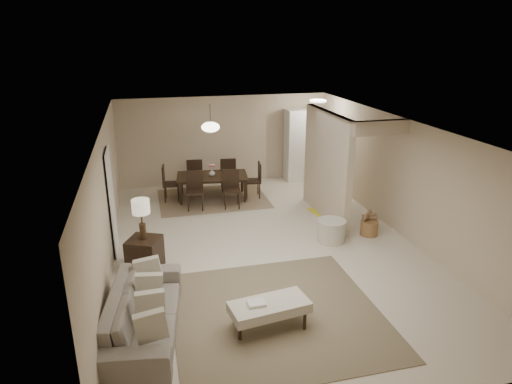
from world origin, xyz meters
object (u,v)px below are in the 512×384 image
object	(u,v)px
round_pouf	(331,231)
dining_table	(213,187)
sofa	(144,312)
wicker_basket	(369,228)
pantry_cabinet	(306,145)
side_table	(145,254)
ottoman_bench	(269,307)

from	to	relation	value
round_pouf	dining_table	xyz separation A→B (m)	(-2.01, 3.19, 0.09)
sofa	wicker_basket	world-z (taller)	sofa
pantry_cabinet	side_table	xyz separation A→B (m)	(-4.75, -4.52, -0.75)
pantry_cabinet	ottoman_bench	bearing A→B (deg)	-113.83
ottoman_bench	wicker_basket	world-z (taller)	ottoman_bench
pantry_cabinet	dining_table	distance (m)	3.22
ottoman_bench	wicker_basket	xyz separation A→B (m)	(2.99, 2.65, -0.17)
sofa	ottoman_bench	size ratio (longest dim) A/B	1.94
wicker_basket	round_pouf	bearing A→B (deg)	-173.86
dining_table	sofa	bearing A→B (deg)	-101.83
side_table	dining_table	world-z (taller)	dining_table
wicker_basket	side_table	bearing A→B (deg)	-175.50
pantry_cabinet	round_pouf	bearing A→B (deg)	-102.52
sofa	side_table	distance (m)	1.98
sofa	dining_table	size ratio (longest dim) A/B	1.31
ottoman_bench	side_table	world-z (taller)	side_table
ottoman_bench	round_pouf	distance (m)	3.28
pantry_cabinet	round_pouf	distance (m)	4.43
sofa	dining_table	xyz separation A→B (m)	(1.85, 5.44, -0.03)
ottoman_bench	wicker_basket	bearing A→B (deg)	33.41
dining_table	wicker_basket	bearing A→B (deg)	-39.47
sofa	side_table	size ratio (longest dim) A/B	3.92
sofa	side_table	xyz separation A→B (m)	(0.05, 1.98, -0.04)
round_pouf	wicker_basket	xyz separation A→B (m)	(0.93, 0.10, -0.07)
pantry_cabinet	wicker_basket	bearing A→B (deg)	-90.21
round_pouf	sofa	bearing A→B (deg)	-149.72
sofa	ottoman_bench	bearing A→B (deg)	-91.33
round_pouf	ottoman_bench	bearing A→B (deg)	-128.91
side_table	wicker_basket	distance (m)	4.75
pantry_cabinet	round_pouf	size ratio (longest dim) A/B	3.49
ottoman_bench	wicker_basket	distance (m)	4.00
pantry_cabinet	round_pouf	xyz separation A→B (m)	(-0.94, -4.25, -0.82)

